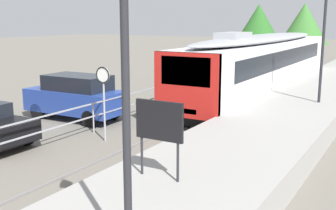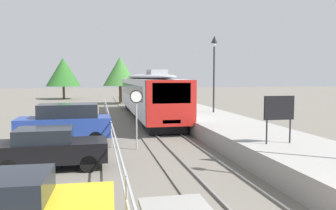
{
  "view_description": "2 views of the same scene",
  "coord_description": "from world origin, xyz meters",
  "views": [
    {
      "loc": [
        7.51,
        -0.57,
        4.47
      ],
      "look_at": [
        0.4,
        11.58,
        1.6
      ],
      "focal_mm": 44.94,
      "sensor_mm": 36.0,
      "label": 1
    },
    {
      "loc": [
        -3.87,
        -4.29,
        3.41
      ],
      "look_at": [
        0.0,
        14.58,
        1.8
      ],
      "focal_mm": 36.21,
      "sensor_mm": 36.0,
      "label": 2
    }
  ],
  "objects": [
    {
      "name": "parked_hatchback_black",
      "position": [
        -5.66,
        8.66,
        0.79
      ],
      "size": [
        4.04,
        1.84,
        1.53
      ],
      "color": "black",
      "rests_on": "ground"
    },
    {
      "name": "track_rails",
      "position": [
        0.0,
        22.0,
        0.03
      ],
      "size": [
        3.2,
        60.0,
        0.14
      ],
      "color": "#6B665B",
      "rests_on": "ground"
    },
    {
      "name": "platform_notice_board",
      "position": [
        2.73,
        7.21,
        2.19
      ],
      "size": [
        1.2,
        0.08,
        1.8
      ],
      "color": "#232328",
      "rests_on": "station_platform"
    },
    {
      "name": "ground_plane",
      "position": [
        -3.0,
        22.0,
        0.0
      ],
      "size": [
        160.0,
        160.0,
        0.0
      ],
      "primitive_type": "plane",
      "color": "#6B665B"
    },
    {
      "name": "parked_suv_blue",
      "position": [
        -5.55,
        13.45,
        1.06
      ],
      "size": [
        4.64,
        1.99,
        2.04
      ],
      "color": "navy",
      "rests_on": "ground"
    },
    {
      "name": "carpark_fence",
      "position": [
        -3.3,
        12.0,
        0.91
      ],
      "size": [
        0.06,
        36.06,
        1.25
      ],
      "color": "#9EA0A5",
      "rests_on": "ground"
    },
    {
      "name": "platform_lamp_mid_platform",
      "position": [
        4.08,
        18.42,
        4.62
      ],
      "size": [
        0.34,
        0.34,
        5.35
      ],
      "color": "#232328",
      "rests_on": "station_platform"
    },
    {
      "name": "station_platform",
      "position": [
        3.25,
        22.0,
        0.45
      ],
      "size": [
        3.9,
        60.0,
        0.9
      ],
      "primitive_type": "cube",
      "color": "#999691",
      "rests_on": "ground"
    },
    {
      "name": "commuter_train",
      "position": [
        0.0,
        23.09,
        2.15
      ],
      "size": [
        2.82,
        19.25,
        3.74
      ],
      "color": "silver",
      "rests_on": "track_rails"
    },
    {
      "name": "tree_behind_station_far",
      "position": [
        -1.22,
        38.22,
        4.09
      ],
      "size": [
        4.24,
        4.24,
        5.9
      ],
      "color": "brown",
      "rests_on": "ground"
    },
    {
      "name": "tree_behind_carpark",
      "position": [
        -9.09,
        49.33,
        4.14
      ],
      "size": [
        5.13,
        5.13,
        6.3
      ],
      "color": "brown",
      "rests_on": "ground"
    },
    {
      "name": "speed_limit_sign",
      "position": [
        -2.17,
        11.29,
        2.12
      ],
      "size": [
        0.61,
        0.1,
        2.81
      ],
      "color": "#9EA0A5",
      "rests_on": "ground"
    }
  ]
}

